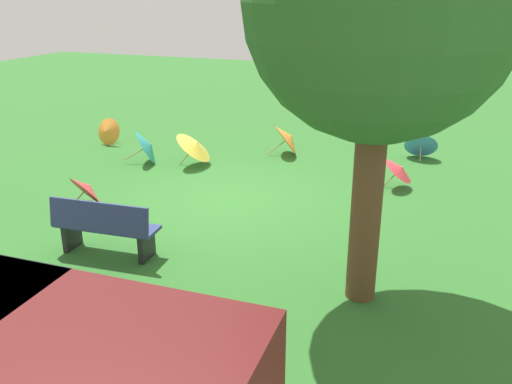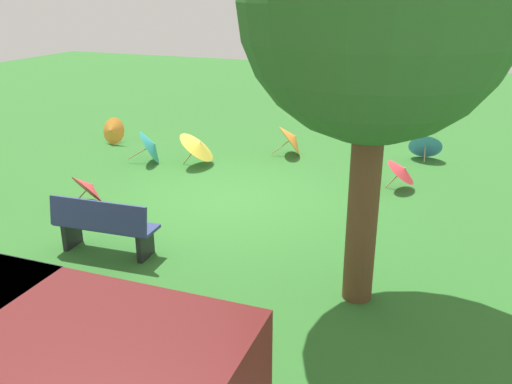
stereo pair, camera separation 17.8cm
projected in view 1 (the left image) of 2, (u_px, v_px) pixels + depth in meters
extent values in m
plane|color=#2D6B28|center=(227.00, 201.00, 10.32)|extent=(40.00, 40.00, 0.00)
cube|color=navy|center=(107.00, 226.00, 8.15)|extent=(1.63, 0.56, 0.05)
cube|color=navy|center=(98.00, 217.00, 7.89)|extent=(1.60, 0.22, 0.45)
cube|color=black|center=(72.00, 234.00, 8.40)|extent=(0.11, 0.41, 0.45)
cube|color=black|center=(147.00, 245.00, 8.06)|extent=(0.11, 0.41, 0.45)
cylinder|color=brown|center=(367.00, 199.00, 6.68)|extent=(0.38, 0.38, 2.73)
sphere|color=#286023|center=(382.00, 1.00, 5.87)|extent=(3.10, 3.10, 3.10)
cylinder|color=tan|center=(187.00, 156.00, 12.35)|extent=(0.35, 0.09, 0.42)
cone|color=yellow|center=(195.00, 145.00, 12.22)|extent=(0.96, 1.04, 0.70)
sphere|color=tan|center=(197.00, 143.00, 12.19)|extent=(0.06, 0.04, 0.05)
cylinder|color=tan|center=(113.00, 132.00, 14.11)|extent=(0.06, 0.34, 0.12)
cone|color=orange|center=(107.00, 131.00, 13.89)|extent=(0.73, 0.40, 0.71)
sphere|color=tan|center=(105.00, 131.00, 13.83)|extent=(0.04, 0.05, 0.04)
cylinder|color=tan|center=(420.00, 153.00, 12.67)|extent=(0.06, 0.38, 0.29)
cone|color=#4C8CE5|center=(421.00, 144.00, 12.82)|extent=(0.82, 0.63, 0.69)
sphere|color=tan|center=(421.00, 142.00, 12.85)|extent=(0.04, 0.05, 0.05)
cylinder|color=tan|center=(277.00, 147.00, 13.08)|extent=(0.39, 0.24, 0.32)
cone|color=orange|center=(289.00, 138.00, 13.05)|extent=(1.02, 1.09, 0.82)
sphere|color=tan|center=(292.00, 136.00, 13.04)|extent=(0.06, 0.06, 0.05)
cylinder|color=tan|center=(76.00, 200.00, 9.96)|extent=(0.19, 0.34, 0.30)
cone|color=#D8383F|center=(87.00, 188.00, 10.04)|extent=(0.88, 0.81, 0.65)
sphere|color=tan|center=(90.00, 185.00, 10.06)|extent=(0.06, 0.06, 0.05)
cylinder|color=tan|center=(390.00, 179.00, 10.97)|extent=(0.29, 0.03, 0.36)
cone|color=#D8383F|center=(400.00, 169.00, 10.84)|extent=(0.63, 0.69, 0.51)
sphere|color=tan|center=(402.00, 167.00, 10.81)|extent=(0.05, 0.04, 0.05)
cylinder|color=tan|center=(135.00, 154.00, 12.45)|extent=(0.45, 0.27, 0.28)
cone|color=teal|center=(149.00, 146.00, 12.44)|extent=(0.87, 0.98, 0.81)
sphere|color=tan|center=(151.00, 144.00, 12.44)|extent=(0.06, 0.06, 0.05)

